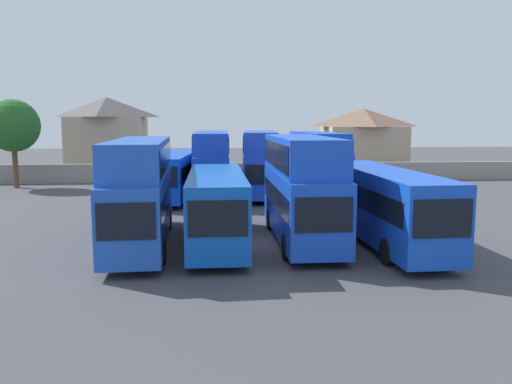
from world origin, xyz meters
TOP-DOWN VIEW (x-y plane):
  - ground at (0.00, 18.00)m, footprint 140.00×140.00m
  - depot_boundary_wall at (0.00, 25.47)m, footprint 56.00×0.50m
  - bus_1 at (-5.66, 0.20)m, footprint 2.97×11.58m
  - bus_2 at (-2.10, -0.08)m, footprint 2.69×10.60m
  - bus_3 at (1.99, 0.23)m, footprint 2.71×10.18m
  - bus_4 at (5.85, -0.40)m, footprint 3.00×12.13m
  - bus_5 at (-5.21, 15.12)m, footprint 3.34×12.07m
  - bus_6 at (-2.40, 15.53)m, footprint 2.65×12.00m
  - bus_7 at (1.27, 15.92)m, footprint 3.10×10.39m
  - bus_8 at (5.71, 15.16)m, footprint 3.05×10.48m
  - house_terrace_left at (-13.64, 32.87)m, footprint 7.93×7.74m
  - house_terrace_centre at (14.40, 33.19)m, footprint 8.93×6.91m
  - tree_left_of_lot at (-19.59, 22.47)m, footprint 4.55×4.55m

SIDE VIEW (x-z plane):
  - ground at x=0.00m, z-range 0.00..0.00m
  - depot_boundary_wall at x=0.00m, z-range 0.00..1.80m
  - bus_5 at x=-5.21m, z-range 0.24..3.64m
  - bus_2 at x=-2.10m, z-range 0.24..3.66m
  - bus_4 at x=5.85m, z-range 0.25..3.79m
  - bus_8 at x=5.71m, z-range 0.31..5.27m
  - bus_1 at x=-5.66m, z-range 0.31..5.29m
  - bus_6 at x=-2.40m, z-range 0.32..5.30m
  - bus_7 at x=1.27m, z-range 0.31..5.33m
  - bus_3 at x=1.99m, z-range 0.32..5.41m
  - house_terrace_centre at x=14.40m, z-range 0.07..7.24m
  - house_terrace_left at x=-13.64m, z-range 0.08..8.39m
  - tree_left_of_lot at x=-19.59m, z-range 1.55..9.24m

